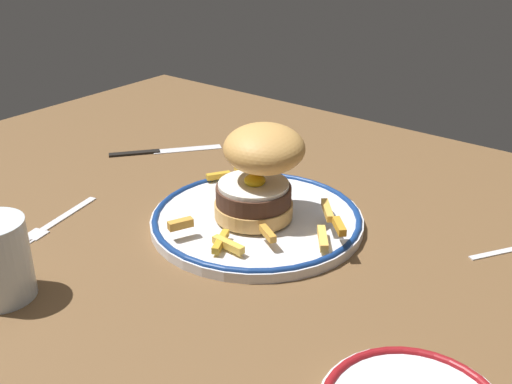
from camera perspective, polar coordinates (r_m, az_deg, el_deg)
name	(u,v)px	position (r cm, az deg, el deg)	size (l,w,h in cm)	color
ground_plane	(240,232)	(78.94, -1.53, -3.74)	(118.28, 88.51, 4.00)	brown
dinner_plate	(256,219)	(75.91, 0.00, -2.56)	(26.38, 26.38, 1.60)	silver
burger	(259,171)	(73.20, 0.33, 1.98)	(14.02, 14.10, 11.54)	tan
fries_pile	(262,214)	(73.28, 0.54, -2.02)	(25.12, 20.02, 2.56)	gold
fork	(55,222)	(80.79, -18.26, -2.65)	(4.74, 14.32, 0.36)	silver
knife	(157,151)	(99.69, -9.26, 3.82)	(12.40, 15.00, 0.70)	black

